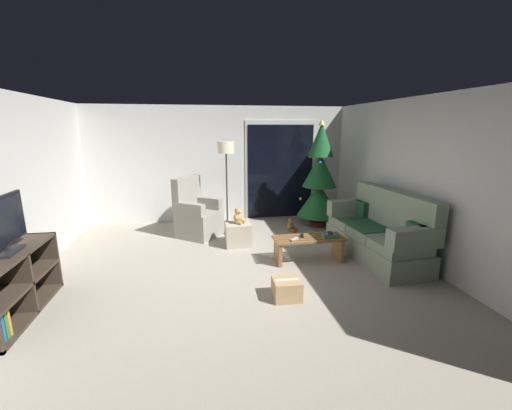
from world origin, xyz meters
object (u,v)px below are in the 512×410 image
at_px(teddy_bear_chestnut_by_tree, 291,225).
at_px(couch, 379,233).
at_px(coffee_table, 309,245).
at_px(armchair, 197,216).
at_px(book_stack, 330,235).
at_px(remote_black, 302,236).
at_px(teddy_bear_honey, 238,217).
at_px(remote_silver, 294,239).
at_px(media_shelf, 8,289).
at_px(ottoman, 238,234).
at_px(floor_lamp, 226,156).
at_px(cardboard_box_taped_mid_floor, 287,289).
at_px(television, 3,225).
at_px(christmas_tree, 319,181).
at_px(cell_phone, 330,233).

bearing_deg(teddy_bear_chestnut_by_tree, couch, -57.07).
distance_m(coffee_table, armchair, 2.30).
xyz_separation_m(book_stack, armchair, (-2.03, 1.60, -0.02)).
relative_size(remote_black, armchair, 0.14).
distance_m(book_stack, teddy_bear_honey, 1.63).
distance_m(remote_silver, media_shelf, 3.56).
height_order(coffee_table, teddy_bear_honey, teddy_bear_honey).
height_order(ottoman, teddy_bear_chestnut_by_tree, ottoman).
xyz_separation_m(remote_black, ottoman, (-0.90, 0.84, -0.20)).
bearing_deg(ottoman, coffee_table, -42.18).
bearing_deg(floor_lamp, teddy_bear_honey, -80.65).
bearing_deg(cardboard_box_taped_mid_floor, television, 177.22).
height_order(remote_silver, christmas_tree, christmas_tree).
bearing_deg(christmas_tree, ottoman, -154.08).
bearing_deg(book_stack, christmas_tree, 74.96).
bearing_deg(book_stack, coffee_table, 168.92).
xyz_separation_m(couch, television, (-4.81, -0.86, 0.65)).
bearing_deg(television, cell_phone, 11.99).
distance_m(remote_silver, cardboard_box_taped_mid_floor, 1.09).
distance_m(floor_lamp, ottoman, 1.51).
relative_size(media_shelf, ottoman, 3.18).
distance_m(remote_silver, television, 3.57).
relative_size(couch, teddy_bear_chestnut_by_tree, 6.95).
distance_m(book_stack, cardboard_box_taped_mid_floor, 1.41).
relative_size(book_stack, teddy_bear_chestnut_by_tree, 0.90).
distance_m(media_shelf, television, 0.71).
height_order(television, cardboard_box_taped_mid_floor, television).
xyz_separation_m(christmas_tree, ottoman, (-1.82, -0.88, -0.77)).
distance_m(remote_silver, book_stack, 0.58).
xyz_separation_m(couch, cardboard_box_taped_mid_floor, (-1.79, -1.01, -0.28)).
bearing_deg(christmas_tree, remote_silver, -120.10).
bearing_deg(floor_lamp, remote_black, -57.37).
bearing_deg(cardboard_box_taped_mid_floor, ottoman, 100.36).
bearing_deg(couch, remote_silver, -178.95).
bearing_deg(cardboard_box_taped_mid_floor, armchair, 112.38).
relative_size(remote_black, cardboard_box_taped_mid_floor, 0.45).
height_order(floor_lamp, teddy_bear_honey, floor_lamp).
bearing_deg(teddy_bear_chestnut_by_tree, ottoman, -152.81).
xyz_separation_m(media_shelf, ottoman, (2.70, 1.87, -0.15)).
bearing_deg(floor_lamp, television, -134.87).
bearing_deg(floor_lamp, book_stack, -50.10).
distance_m(book_stack, armchair, 2.59).
distance_m(book_stack, christmas_tree, 1.99).
bearing_deg(christmas_tree, teddy_bear_chestnut_by_tree, -156.30).
bearing_deg(armchair, book_stack, -38.29).
xyz_separation_m(christmas_tree, teddy_bear_honey, (-1.81, -0.89, -0.45)).
bearing_deg(remote_silver, armchair, 5.41).
xyz_separation_m(armchair, ottoman, (0.71, -0.64, -0.20)).
bearing_deg(book_stack, remote_silver, -178.86).
height_order(armchair, television, television).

